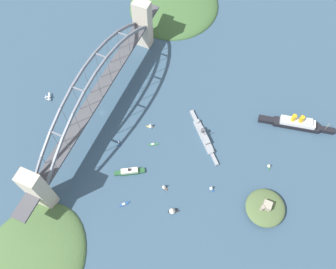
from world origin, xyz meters
The scene contains 17 objects.
ground_plane centered at (0.00, 0.00, 0.00)m, with size 1400.00×1400.00×0.00m, color #334C60.
harbor_arch_bridge centered at (0.00, 0.00, 34.14)m, with size 283.17×19.35×76.19m.
headland_west_shore centered at (-186.40, 7.21, 0.00)m, with size 122.81×116.77×21.40m.
headland_east_shore centered at (172.66, 16.02, 0.00)m, with size 131.29×97.80×21.00m.
ocean_liner centered at (-68.81, 201.82, 5.47)m, with size 22.69×80.76×20.02m.
naval_cruiser centered at (-16.15, 114.85, 2.70)m, with size 52.88×51.25×16.44m.
harbor_ferry_steamer centered at (51.84, 60.33, 2.41)m, with size 19.96×29.25×7.94m.
fort_island_mid_harbor centered at (34.23, 197.32, 4.57)m, with size 38.75×38.18×15.89m.
seaplane_taxiing_near_bridge centered at (7.09, -64.66, 2.21)m, with size 9.90×8.19×5.17m.
small_boat_0 centered at (84.20, 70.19, 0.76)m, with size 8.90×7.94×2.06m.
small_boat_1 centered at (26.88, 34.99, 0.82)m, with size 5.93×5.78×2.18m.
small_boat_2 centered at (35.38, 142.74, 3.41)m, with size 5.12×6.23×7.30m.
small_boat_3 centered at (-4.83, 57.46, 4.01)m, with size 5.03×7.48×8.63m.
small_boat_4 centered at (53.11, 99.03, 3.97)m, with size 4.74×6.88×8.45m.
small_boat_5 centered at (71.99, 116.17, 4.63)m, with size 8.26×10.38×9.96m.
small_boat_6 centered at (13.64, 69.09, 0.74)m, with size 6.86×10.31×2.11m.
small_boat_7 centered at (-10.88, 188.85, 2.89)m, with size 6.34×4.52×6.18m.
Camera 1 is at (165.56, 152.19, 346.56)m, focal length 38.94 mm.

